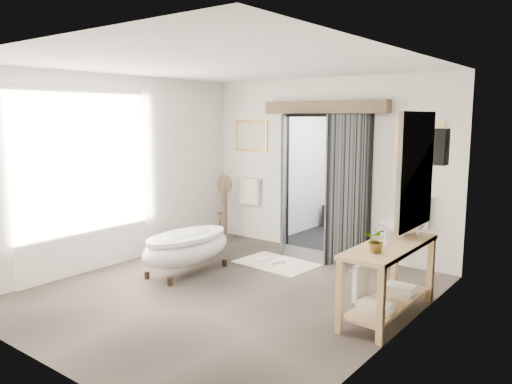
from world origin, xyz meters
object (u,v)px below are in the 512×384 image
at_px(vanity, 387,274).
at_px(rug, 277,263).
at_px(clawfoot_tub, 187,247).
at_px(basin, 403,229).

bearing_deg(vanity, rug, 157.25).
distance_m(clawfoot_tub, rug, 1.44).
xyz_separation_m(vanity, basin, (-0.01, 0.45, 0.44)).
relative_size(clawfoot_tub, vanity, 1.00).
distance_m(clawfoot_tub, vanity, 2.98).
xyz_separation_m(rug, basin, (2.16, -0.46, 0.94)).
height_order(clawfoot_tub, vanity, vanity).
bearing_deg(rug, basin, -12.00).
relative_size(rug, basin, 2.23).
relative_size(clawfoot_tub, rug, 1.33).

